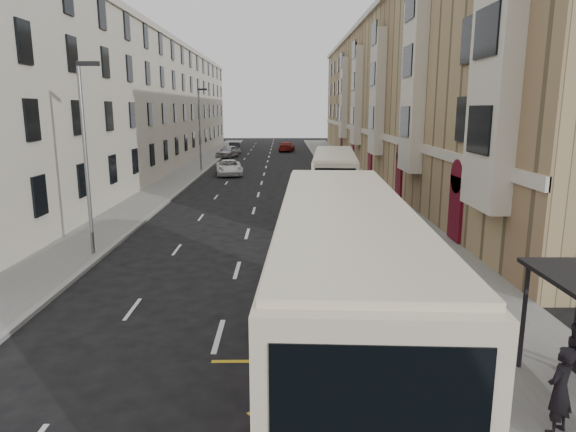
{
  "coord_description": "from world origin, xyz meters",
  "views": [
    {
      "loc": [
        1.83,
        -9.49,
        6.32
      ],
      "look_at": [
        2.0,
        7.72,
        2.68
      ],
      "focal_mm": 32.0,
      "sensor_mm": 36.0,
      "label": 1
    }
  ],
  "objects_px": {
    "white_van": "(229,168)",
    "car_silver": "(228,151)",
    "double_decker_front": "(342,305)",
    "pedestrian_far": "(426,259)",
    "pedestrian_near": "(560,390)",
    "car_dark": "(234,148)",
    "street_lamp_far": "(200,125)",
    "street_lamp_near": "(86,149)",
    "car_red": "(287,147)",
    "double_decker_rear": "(334,187)"
  },
  "relations": [
    {
      "from": "white_van",
      "to": "car_silver",
      "type": "distance_m",
      "value": 17.62
    },
    {
      "from": "double_decker_front",
      "to": "pedestrian_far",
      "type": "xyz_separation_m",
      "value": [
        3.82,
        7.29,
        -1.2
      ]
    },
    {
      "from": "pedestrian_near",
      "to": "car_dark",
      "type": "xyz_separation_m",
      "value": [
        -12.18,
        64.68,
        -0.32
      ]
    },
    {
      "from": "street_lamp_far",
      "to": "white_van",
      "type": "height_order",
      "value": "street_lamp_far"
    },
    {
      "from": "street_lamp_near",
      "to": "car_silver",
      "type": "bearing_deg",
      "value": 88.53
    },
    {
      "from": "white_van",
      "to": "car_silver",
      "type": "xyz_separation_m",
      "value": [
        -1.89,
        17.52,
        0.07
      ]
    },
    {
      "from": "street_lamp_far",
      "to": "pedestrian_far",
      "type": "height_order",
      "value": "street_lamp_far"
    },
    {
      "from": "car_red",
      "to": "car_dark",
      "type": "bearing_deg",
      "value": 23.18
    },
    {
      "from": "pedestrian_near",
      "to": "pedestrian_far",
      "type": "xyz_separation_m",
      "value": [
        -0.23,
        8.55,
        0.04
      ]
    },
    {
      "from": "double_decker_rear",
      "to": "white_van",
      "type": "xyz_separation_m",
      "value": [
        -8.0,
        20.41,
        -1.27
      ]
    },
    {
      "from": "pedestrian_far",
      "to": "car_red",
      "type": "xyz_separation_m",
      "value": [
        -4.5,
        58.2,
        -0.37
      ]
    },
    {
      "from": "car_silver",
      "to": "car_dark",
      "type": "relative_size",
      "value": 1.05
    },
    {
      "from": "pedestrian_far",
      "to": "car_silver",
      "type": "distance_m",
      "value": 50.42
    },
    {
      "from": "car_silver",
      "to": "car_dark",
      "type": "xyz_separation_m",
      "value": [
        0.14,
        7.18,
        -0.06
      ]
    },
    {
      "from": "pedestrian_far",
      "to": "street_lamp_far",
      "type": "bearing_deg",
      "value": -38.81
    },
    {
      "from": "double_decker_rear",
      "to": "car_red",
      "type": "xyz_separation_m",
      "value": [
        -2.3,
        47.17,
        -1.28
      ]
    },
    {
      "from": "double_decker_front",
      "to": "street_lamp_near",
      "type": "bearing_deg",
      "value": 132.59
    },
    {
      "from": "street_lamp_near",
      "to": "double_decker_front",
      "type": "distance_m",
      "value": 14.98
    },
    {
      "from": "car_dark",
      "to": "white_van",
      "type": "bearing_deg",
      "value": -91.14
    },
    {
      "from": "pedestrian_far",
      "to": "pedestrian_near",
      "type": "bearing_deg",
      "value": 121.5
    },
    {
      "from": "street_lamp_near",
      "to": "double_decker_front",
      "type": "xyz_separation_m",
      "value": [
        9.41,
        -11.41,
        -2.36
      ]
    },
    {
      "from": "double_decker_rear",
      "to": "car_red",
      "type": "distance_m",
      "value": 47.25
    },
    {
      "from": "pedestrian_near",
      "to": "car_dark",
      "type": "distance_m",
      "value": 65.82
    },
    {
      "from": "pedestrian_near",
      "to": "car_dark",
      "type": "height_order",
      "value": "pedestrian_near"
    },
    {
      "from": "double_decker_front",
      "to": "pedestrian_near",
      "type": "height_order",
      "value": "double_decker_front"
    },
    {
      "from": "street_lamp_far",
      "to": "car_dark",
      "type": "bearing_deg",
      "value": 86.66
    },
    {
      "from": "white_van",
      "to": "pedestrian_far",
      "type": "bearing_deg",
      "value": -80.84
    },
    {
      "from": "street_lamp_far",
      "to": "car_silver",
      "type": "relative_size",
      "value": 1.74
    },
    {
      "from": "double_decker_rear",
      "to": "street_lamp_far",
      "type": "bearing_deg",
      "value": 120.79
    },
    {
      "from": "street_lamp_near",
      "to": "double_decker_front",
      "type": "height_order",
      "value": "street_lamp_near"
    },
    {
      "from": "double_decker_front",
      "to": "pedestrian_far",
      "type": "distance_m",
      "value": 8.32
    },
    {
      "from": "double_decker_front",
      "to": "white_van",
      "type": "relative_size",
      "value": 2.19
    },
    {
      "from": "car_dark",
      "to": "car_red",
      "type": "xyz_separation_m",
      "value": [
        7.45,
        2.07,
        -0.01
      ]
    },
    {
      "from": "car_silver",
      "to": "pedestrian_near",
      "type": "bearing_deg",
      "value": -59.08
    },
    {
      "from": "double_decker_front",
      "to": "double_decker_rear",
      "type": "relative_size",
      "value": 1.14
    },
    {
      "from": "double_decker_front",
      "to": "car_red",
      "type": "bearing_deg",
      "value": 93.65
    },
    {
      "from": "pedestrian_near",
      "to": "pedestrian_far",
      "type": "bearing_deg",
      "value": -122.76
    },
    {
      "from": "car_red",
      "to": "double_decker_front",
      "type": "bearing_deg",
      "value": 98.24
    },
    {
      "from": "double_decker_rear",
      "to": "car_silver",
      "type": "relative_size",
      "value": 2.16
    },
    {
      "from": "street_lamp_near",
      "to": "pedestrian_near",
      "type": "distance_m",
      "value": 18.83
    },
    {
      "from": "car_dark",
      "to": "car_red",
      "type": "relative_size",
      "value": 0.9
    },
    {
      "from": "double_decker_rear",
      "to": "pedestrian_near",
      "type": "height_order",
      "value": "double_decker_rear"
    },
    {
      "from": "street_lamp_far",
      "to": "car_silver",
      "type": "height_order",
      "value": "street_lamp_far"
    },
    {
      "from": "double_decker_front",
      "to": "pedestrian_near",
      "type": "distance_m",
      "value": 4.41
    },
    {
      "from": "street_lamp_far",
      "to": "pedestrian_near",
      "type": "xyz_separation_m",
      "value": [
        13.46,
        -42.67,
        -3.59
      ]
    },
    {
      "from": "double_decker_front",
      "to": "car_dark",
      "type": "xyz_separation_m",
      "value": [
        -8.13,
        63.42,
        -1.55
      ]
    },
    {
      "from": "pedestrian_far",
      "to": "white_van",
      "type": "distance_m",
      "value": 33.05
    },
    {
      "from": "double_decker_front",
      "to": "pedestrian_near",
      "type": "relative_size",
      "value": 6.33
    },
    {
      "from": "double_decker_rear",
      "to": "pedestrian_far",
      "type": "height_order",
      "value": "double_decker_rear"
    },
    {
      "from": "pedestrian_near",
      "to": "car_red",
      "type": "bearing_deg",
      "value": -120.23
    }
  ]
}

